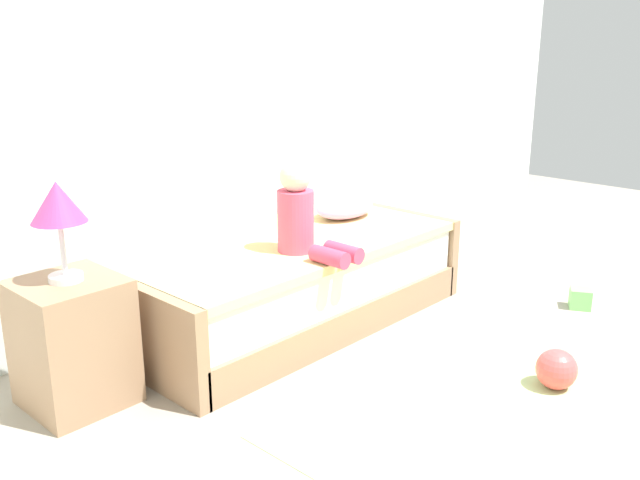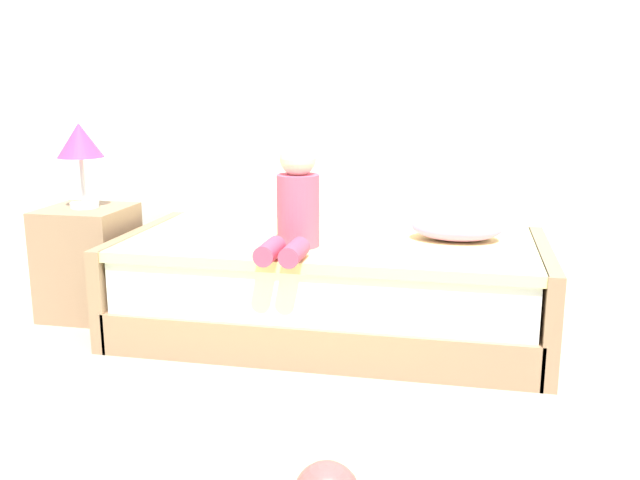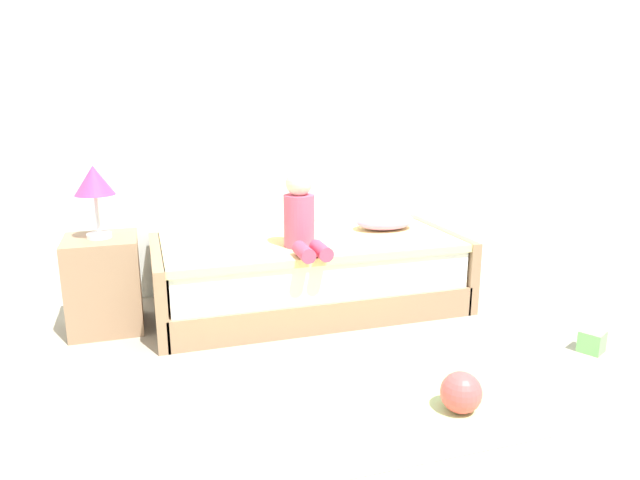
{
  "view_description": "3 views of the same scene",
  "coord_description": "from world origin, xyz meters",
  "px_view_note": "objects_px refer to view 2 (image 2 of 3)",
  "views": [
    {
      "loc": [
        -3.2,
        -0.77,
        1.66
      ],
      "look_at": [
        -0.5,
        1.75,
        0.55
      ],
      "focal_mm": 38.96,
      "sensor_mm": 36.0,
      "label": 1
    },
    {
      "loc": [
        0.14,
        -1.28,
        1.27
      ],
      "look_at": [
        -0.5,
        1.75,
        0.55
      ],
      "focal_mm": 38.82,
      "sensor_mm": 36.0,
      "label": 2
    },
    {
      "loc": [
        -1.57,
        -1.63,
        1.46
      ],
      "look_at": [
        -0.5,
        1.75,
        0.55
      ],
      "focal_mm": 31.77,
      "sensor_mm": 36.0,
      "label": 3
    }
  ],
  "objects_px": {
    "nightstand": "(89,262)",
    "bed": "(330,288)",
    "table_lamp": "(80,145)",
    "pillow": "(457,227)",
    "child_figure": "(296,205)"
  },
  "relations": [
    {
      "from": "nightstand",
      "to": "child_figure",
      "type": "xyz_separation_m",
      "value": [
        1.23,
        -0.26,
        0.4
      ]
    },
    {
      "from": "bed",
      "to": "child_figure",
      "type": "bearing_deg",
      "value": -117.62
    },
    {
      "from": "nightstand",
      "to": "child_figure",
      "type": "bearing_deg",
      "value": -11.91
    },
    {
      "from": "nightstand",
      "to": "table_lamp",
      "type": "distance_m",
      "value": 0.64
    },
    {
      "from": "bed",
      "to": "pillow",
      "type": "bearing_deg",
      "value": 9.29
    },
    {
      "from": "bed",
      "to": "table_lamp",
      "type": "distance_m",
      "value": 1.52
    },
    {
      "from": "table_lamp",
      "to": "pillow",
      "type": "relative_size",
      "value": 1.02
    },
    {
      "from": "nightstand",
      "to": "child_figure",
      "type": "distance_m",
      "value": 1.32
    },
    {
      "from": "table_lamp",
      "to": "child_figure",
      "type": "relative_size",
      "value": 0.88
    },
    {
      "from": "table_lamp",
      "to": "pillow",
      "type": "bearing_deg",
      "value": 2.01
    },
    {
      "from": "nightstand",
      "to": "pillow",
      "type": "distance_m",
      "value": 1.98
    },
    {
      "from": "nightstand",
      "to": "bed",
      "type": "bearing_deg",
      "value": -1.32
    },
    {
      "from": "child_figure",
      "to": "nightstand",
      "type": "bearing_deg",
      "value": 168.09
    },
    {
      "from": "table_lamp",
      "to": "nightstand",
      "type": "bearing_deg",
      "value": 0.0
    },
    {
      "from": "table_lamp",
      "to": "pillow",
      "type": "distance_m",
      "value": 2.0
    }
  ]
}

